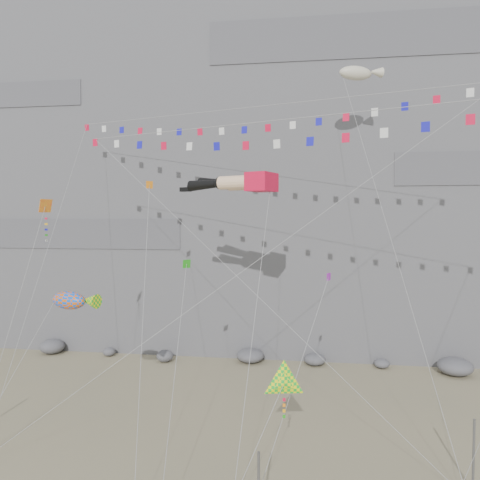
% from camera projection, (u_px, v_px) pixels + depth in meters
% --- Properties ---
extents(ground, '(120.00, 120.00, 0.00)m').
position_uv_depth(ground, '(215.00, 452.00, 27.19)').
color(ground, gray).
rests_on(ground, ground).
extents(cliff, '(80.00, 28.00, 50.00)m').
position_uv_depth(cliff, '(265.00, 125.00, 57.61)').
color(cliff, slate).
rests_on(cliff, ground).
extents(talus_boulders, '(60.00, 3.00, 1.20)m').
position_uv_depth(talus_boulders, '(250.00, 356.00, 43.97)').
color(talus_boulders, '#5C5B60').
rests_on(talus_boulders, ground).
extents(anchor_pole_right, '(0.12, 0.12, 3.70)m').
position_uv_depth(anchor_pole_right, '(474.00, 456.00, 23.09)').
color(anchor_pole_right, slate).
rests_on(anchor_pole_right, ground).
extents(legs_kite, '(7.10, 14.89, 19.84)m').
position_uv_depth(legs_kite, '(236.00, 183.00, 31.85)').
color(legs_kite, red).
rests_on(legs_kite, ground).
extents(flag_banner_upper, '(31.83, 17.38, 28.99)m').
position_uv_depth(flag_banner_upper, '(256.00, 107.00, 35.42)').
color(flag_banner_upper, red).
rests_on(flag_banner_upper, ground).
extents(flag_banner_lower, '(30.89, 10.82, 22.36)m').
position_uv_depth(flag_banner_lower, '(293.00, 119.00, 28.70)').
color(flag_banner_lower, red).
rests_on(flag_banner_lower, ground).
extents(harlequin_kite, '(2.97, 5.58, 15.41)m').
position_uv_depth(harlequin_kite, '(45.00, 207.00, 29.50)').
color(harlequin_kite, red).
rests_on(harlequin_kite, ground).
extents(fish_windsock, '(5.43, 6.73, 10.59)m').
position_uv_depth(fish_windsock, '(69.00, 301.00, 29.72)').
color(fish_windsock, '#E45A0B').
rests_on(fish_windsock, ground).
extents(delta_kite, '(3.81, 4.52, 7.35)m').
position_uv_depth(delta_kite, '(284.00, 383.00, 23.47)').
color(delta_kite, '#FBF30C').
rests_on(delta_kite, ground).
extents(blimp_windsock, '(6.06, 17.13, 29.88)m').
position_uv_depth(blimp_windsock, '(356.00, 74.00, 37.11)').
color(blimp_windsock, beige).
rests_on(blimp_windsock, ground).
extents(small_kite_a, '(4.52, 14.38, 21.37)m').
position_uv_depth(small_kite_a, '(149.00, 189.00, 33.63)').
color(small_kite_a, orange).
rests_on(small_kite_a, ground).
extents(small_kite_b, '(4.36, 9.27, 13.70)m').
position_uv_depth(small_kite_b, '(328.00, 280.00, 28.83)').
color(small_kite_b, purple).
rests_on(small_kite_b, ground).
extents(small_kite_c, '(2.31, 11.98, 15.56)m').
position_uv_depth(small_kite_c, '(186.00, 266.00, 30.01)').
color(small_kite_c, '#209E18').
rests_on(small_kite_c, ground).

